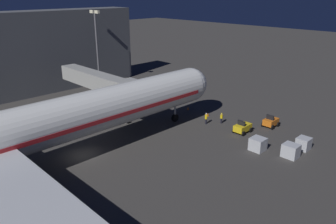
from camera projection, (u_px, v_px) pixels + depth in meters
The scene contains 12 objects.
ground_plane at pixel (83, 155), 41.90m from camera, with size 320.00×320.00×0.00m, color #383533.
jet_bridge at pixel (103, 83), 54.28m from camera, with size 19.76×3.40×6.89m.
apron_floodlight_mast at pixel (97, 43), 68.54m from camera, with size 2.90×0.50×15.84m.
baggage_tug_spare at pixel (271, 122), 50.44m from camera, with size 1.86×2.41×1.95m.
baggage_tug_lead at pixel (242, 128), 48.31m from camera, with size 1.86×2.72×1.95m.
baggage_container_near_belt at pixel (304, 143), 43.25m from camera, with size 1.58×1.69×1.59m, color #B7BABF.
baggage_container_mid_row at pixel (258, 144), 42.96m from camera, with size 1.79×1.79×1.68m, color #B7BABF.
baggage_container_far_row at pixel (291, 151), 41.17m from camera, with size 1.87×1.66×1.70m, color #B7BABF.
ground_crew_by_belt_loader at pixel (206, 118), 51.34m from camera, with size 0.40×0.40×1.81m.
ground_crew_marshaller_fwd at pixel (221, 118), 51.64m from camera, with size 0.40×0.40×1.72m.
traffic_cone_nose_port at pixel (208, 115), 54.81m from camera, with size 0.36×0.36×0.55m, color orange.
traffic_cone_nose_starboard at pixel (188, 108), 57.76m from camera, with size 0.36×0.36×0.55m, color orange.
Camera 1 is at (-34.22, 18.64, 19.50)m, focal length 35.56 mm.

